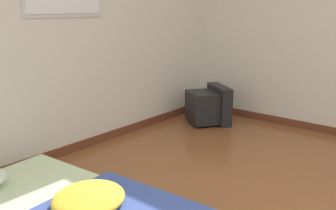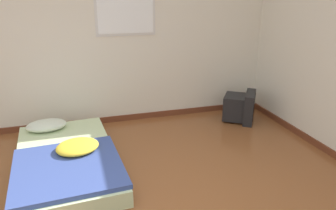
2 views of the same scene
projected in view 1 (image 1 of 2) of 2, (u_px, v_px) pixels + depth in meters
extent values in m
cube|color=silver|center=(5.00, 21.00, 3.05)|extent=(7.94, 0.06, 2.60)
cube|color=brown|center=(22.00, 165.00, 3.35)|extent=(7.94, 0.02, 0.09)
ellipsoid|color=yellow|center=(89.00, 198.00, 2.31)|extent=(0.61, 0.58, 0.11)
cube|color=black|center=(202.00, 107.00, 4.63)|extent=(0.49, 0.52, 0.37)
cube|color=black|center=(219.00, 104.00, 4.68)|extent=(0.39, 0.49, 0.47)
cube|color=black|center=(224.00, 103.00, 4.70)|extent=(0.24, 0.34, 0.34)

